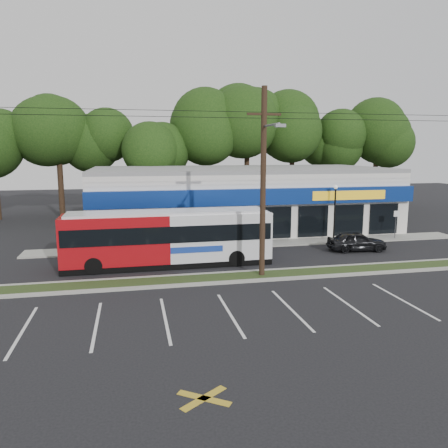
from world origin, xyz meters
TOP-DOWN VIEW (x-y plane):
  - ground at (0.00, 0.00)m, footprint 120.00×120.00m
  - grass_strip at (0.00, 1.00)m, footprint 40.00×1.60m
  - curb_south at (0.00, 0.15)m, footprint 40.00×0.25m
  - curb_north at (0.00, 1.85)m, footprint 40.00×0.25m
  - sidewalk at (5.00, 9.00)m, footprint 32.00×2.20m
  - strip_mall at (5.50, 15.91)m, footprint 25.00×12.55m
  - utility_pole at (2.83, 0.93)m, footprint 50.00×2.77m
  - lamp_post at (11.00, 8.80)m, footprint 0.30×0.30m
  - sign_post at (16.00, 8.57)m, footprint 0.45×0.10m
  - tree_line at (4.00, 26.00)m, footprint 46.76×6.76m
  - metrobus at (-1.72, 4.50)m, footprint 12.19×2.67m
  - car_dark at (11.14, 5.62)m, footprint 4.06×1.96m
  - pedestrian_a at (3.85, 8.50)m, footprint 0.80×0.64m
  - pedestrian_b at (5.20, 7.31)m, footprint 1.01×0.97m

SIDE VIEW (x-z plane):
  - ground at x=0.00m, z-range 0.00..0.00m
  - sidewalk at x=5.00m, z-range 0.00..0.10m
  - grass_strip at x=0.00m, z-range 0.00..0.12m
  - curb_south at x=0.00m, z-range 0.00..0.14m
  - curb_north at x=0.00m, z-range 0.00..0.14m
  - car_dark at x=11.14m, z-range 0.00..1.34m
  - pedestrian_b at x=5.20m, z-range 0.00..1.65m
  - pedestrian_a at x=3.85m, z-range 0.00..1.91m
  - sign_post at x=16.00m, z-range 0.44..2.67m
  - metrobus at x=-1.72m, z-range 0.10..3.37m
  - strip_mall at x=5.50m, z-range 0.00..5.30m
  - lamp_post at x=11.00m, z-range 0.55..4.80m
  - utility_pole at x=2.83m, z-range 0.41..10.41m
  - tree_line at x=4.00m, z-range 2.50..14.33m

